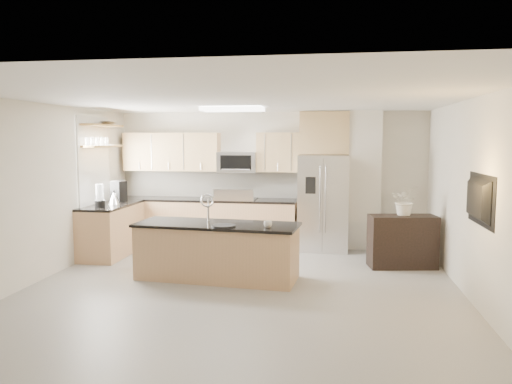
% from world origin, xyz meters
% --- Properties ---
extents(floor, '(6.50, 6.50, 0.00)m').
position_xyz_m(floor, '(0.00, 0.00, 0.00)').
color(floor, gray).
rests_on(floor, ground).
extents(ceiling, '(6.00, 6.50, 0.02)m').
position_xyz_m(ceiling, '(0.00, 0.00, 2.60)').
color(ceiling, silver).
rests_on(ceiling, wall_back).
extents(wall_back, '(6.00, 0.02, 2.60)m').
position_xyz_m(wall_back, '(0.00, 3.25, 1.30)').
color(wall_back, beige).
rests_on(wall_back, floor).
extents(wall_front, '(6.00, 0.02, 2.60)m').
position_xyz_m(wall_front, '(0.00, -3.25, 1.30)').
color(wall_front, beige).
rests_on(wall_front, floor).
extents(wall_left, '(0.02, 6.50, 2.60)m').
position_xyz_m(wall_left, '(-3.00, 0.00, 1.30)').
color(wall_left, beige).
rests_on(wall_left, floor).
extents(wall_right, '(0.02, 6.50, 2.60)m').
position_xyz_m(wall_right, '(3.00, 0.00, 1.30)').
color(wall_right, beige).
rests_on(wall_right, floor).
extents(back_counter, '(3.55, 0.66, 1.44)m').
position_xyz_m(back_counter, '(-1.23, 2.93, 0.47)').
color(back_counter, tan).
rests_on(back_counter, floor).
extents(left_counter, '(0.66, 1.50, 0.92)m').
position_xyz_m(left_counter, '(-2.67, 1.85, 0.46)').
color(left_counter, tan).
rests_on(left_counter, floor).
extents(range, '(0.76, 0.64, 1.14)m').
position_xyz_m(range, '(-0.60, 2.92, 0.47)').
color(range, black).
rests_on(range, floor).
extents(upper_cabinets, '(3.50, 0.33, 0.75)m').
position_xyz_m(upper_cabinets, '(-1.30, 3.09, 1.83)').
color(upper_cabinets, tan).
rests_on(upper_cabinets, wall_back).
extents(microwave, '(0.76, 0.40, 0.40)m').
position_xyz_m(microwave, '(-0.60, 3.04, 1.63)').
color(microwave, silver).
rests_on(microwave, upper_cabinets).
extents(refrigerator, '(0.92, 0.78, 1.78)m').
position_xyz_m(refrigerator, '(1.06, 2.87, 0.89)').
color(refrigerator, silver).
rests_on(refrigerator, floor).
extents(partition_column, '(0.60, 0.30, 2.60)m').
position_xyz_m(partition_column, '(1.82, 3.10, 1.30)').
color(partition_column, silver).
rests_on(partition_column, floor).
extents(window, '(0.04, 1.15, 1.65)m').
position_xyz_m(window, '(-2.98, 1.85, 1.65)').
color(window, white).
rests_on(window, wall_left).
extents(shelf_lower, '(0.30, 1.20, 0.04)m').
position_xyz_m(shelf_lower, '(-2.85, 1.95, 1.95)').
color(shelf_lower, olive).
rests_on(shelf_lower, wall_left).
extents(shelf_upper, '(0.30, 1.20, 0.04)m').
position_xyz_m(shelf_upper, '(-2.85, 1.95, 2.32)').
color(shelf_upper, olive).
rests_on(shelf_upper, wall_left).
extents(ceiling_fixture, '(1.00, 0.50, 0.06)m').
position_xyz_m(ceiling_fixture, '(-0.40, 1.60, 2.56)').
color(ceiling_fixture, white).
rests_on(ceiling_fixture, ceiling).
extents(island, '(2.47, 1.09, 1.26)m').
position_xyz_m(island, '(-0.45, 0.64, 0.42)').
color(island, tan).
rests_on(island, floor).
extents(credenza, '(1.12, 0.62, 0.85)m').
position_xyz_m(credenza, '(2.36, 1.74, 0.42)').
color(credenza, black).
rests_on(credenza, floor).
extents(cup, '(0.14, 0.14, 0.09)m').
position_xyz_m(cup, '(0.34, 0.40, 0.88)').
color(cup, silver).
rests_on(cup, island).
extents(platter, '(0.36, 0.36, 0.02)m').
position_xyz_m(platter, '(-0.30, 0.40, 0.84)').
color(platter, black).
rests_on(platter, island).
extents(blender, '(0.17, 0.17, 0.40)m').
position_xyz_m(blender, '(-2.67, 1.43, 1.09)').
color(blender, black).
rests_on(blender, left_counter).
extents(kettle, '(0.20, 0.20, 0.25)m').
position_xyz_m(kettle, '(-2.62, 1.87, 1.03)').
color(kettle, silver).
rests_on(kettle, left_counter).
extents(coffee_maker, '(0.25, 0.29, 0.38)m').
position_xyz_m(coffee_maker, '(-2.69, 2.23, 1.10)').
color(coffee_maker, black).
rests_on(coffee_maker, left_counter).
extents(bowl, '(0.36, 0.36, 0.08)m').
position_xyz_m(bowl, '(-2.85, 2.21, 2.38)').
color(bowl, silver).
rests_on(bowl, shelf_upper).
extents(flower_vase, '(0.71, 0.63, 0.72)m').
position_xyz_m(flower_vase, '(2.39, 1.77, 1.21)').
color(flower_vase, silver).
rests_on(flower_vase, credenza).
extents(television, '(0.14, 1.08, 0.62)m').
position_xyz_m(television, '(2.91, -0.20, 1.35)').
color(television, black).
rests_on(television, wall_right).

